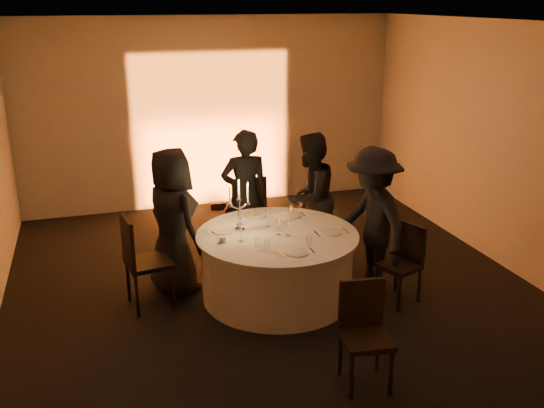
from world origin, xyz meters
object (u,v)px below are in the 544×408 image
object	(u,v)px
chair_back_left	(247,209)
chair_front	(364,327)
guest_back_left	(245,195)
candelabra	(239,213)
chair_back_right	(308,213)
guest_right	(372,221)
guest_back_right	(310,197)
chair_right	(404,259)
chair_left	(140,256)
banquet_table	(277,265)
coffee_cup	(222,240)
guest_left	(173,221)

from	to	relation	value
chair_back_left	chair_front	world-z (taller)	chair_back_left
guest_back_left	candelabra	world-z (taller)	guest_back_left
chair_front	guest_back_left	size ratio (longest dim) A/B	0.55
chair_back_right	guest_right	world-z (taller)	guest_right
guest_back_left	guest_back_right	size ratio (longest dim) A/B	1.02
chair_front	guest_right	world-z (taller)	guest_right
chair_right	guest_back_left	distance (m)	2.20
chair_front	guest_right	distance (m)	1.82
chair_left	guest_back_right	xyz separation A→B (m)	(2.21, 0.72, 0.23)
chair_back_left	chair_right	distance (m)	2.28
chair_left	guest_back_right	size ratio (longest dim) A/B	0.64
chair_back_left	chair_back_right	bearing A→B (deg)	169.56
chair_back_left	guest_back_left	distance (m)	0.33
guest_back_left	chair_left	bearing A→B (deg)	37.29
guest_back_right	guest_right	bearing A→B (deg)	69.71
banquet_table	chair_back_right	xyz separation A→B (m)	(0.83, 1.26, 0.11)
chair_back_left	guest_right	bearing A→B (deg)	123.26
banquet_table	chair_back_left	world-z (taller)	chair_back_left
chair_back_left	guest_back_right	world-z (taller)	guest_back_right
chair_back_right	coffee_cup	distance (m)	2.00
chair_right	coffee_cup	distance (m)	2.02
chair_back_right	guest_left	distance (m)	2.07
guest_left	candelabra	world-z (taller)	guest_left
chair_back_left	guest_back_left	bearing A→B (deg)	67.78
chair_left	chair_back_right	distance (m)	2.54
chair_front	coffee_cup	world-z (taller)	chair_front
chair_front	coffee_cup	xyz separation A→B (m)	(-0.87, 1.67, 0.28)
guest_back_right	guest_back_left	bearing A→B (deg)	-57.44
coffee_cup	chair_front	bearing A→B (deg)	-62.36
chair_back_right	guest_back_left	xyz separation A→B (m)	(-0.88, -0.06, 0.36)
chair_left	chair_right	xyz separation A→B (m)	(2.81, -0.68, -0.11)
guest_left	banquet_table	bearing A→B (deg)	-141.87
chair_back_left	candelabra	world-z (taller)	candelabra
banquet_table	chair_left	distance (m)	1.51
chair_right	guest_back_left	xyz separation A→B (m)	(-1.38, 1.67, 0.36)
chair_back_right	guest_right	bearing A→B (deg)	69.06
guest_right	guest_back_left	bearing A→B (deg)	-148.33
chair_back_left	guest_right	world-z (taller)	guest_right
chair_right	guest_right	distance (m)	0.54
chair_back_right	coffee_cup	world-z (taller)	chair_back_right
chair_left	guest_right	world-z (taller)	guest_right
coffee_cup	chair_back_right	bearing A→B (deg)	42.29
chair_left	chair_front	bearing A→B (deg)	-147.43
guest_back_left	guest_right	distance (m)	1.76
chair_back_left	coffee_cup	distance (m)	1.62
guest_left	coffee_cup	size ratio (longest dim) A/B	15.38
chair_left	chair_right	size ratio (longest dim) A/B	1.20
chair_left	candelabra	size ratio (longest dim) A/B	1.77
guest_left	guest_right	xyz separation A→B (m)	(2.15, -0.67, 0.01)
chair_left	chair_front	world-z (taller)	chair_left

